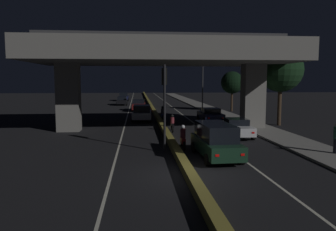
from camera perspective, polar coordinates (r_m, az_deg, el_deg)
The scene contains 20 objects.
ground_plane at distance 14.36m, azimuth 3.57°, elevation -10.57°, with size 200.00×200.00×0.00m, color black.
lane_line_left_inner at distance 48.77m, azimuth -6.74°, elevation 1.18°, with size 0.12×126.00×0.00m, color beige.
lane_line_right_inner at distance 49.07m, azimuth 1.07°, elevation 1.25°, with size 0.12×126.00×0.00m, color beige.
median_divider at distance 48.79m, azimuth -2.83°, elevation 1.45°, with size 0.44×126.00×0.40m, color olive.
sidewalk_right at distance 43.05m, azimuth 8.56°, elevation 0.60°, with size 2.87×126.00×0.13m, color gray.
elevated_overpass at distance 27.48m, azimuth -0.87°, elevation 10.29°, with size 21.10×10.30×8.09m.
traffic_light_left_of_median at distance 18.67m, azimuth -0.64°, elevation 3.97°, with size 0.30×0.49×5.02m.
street_lamp at distance 46.92m, azimuth 5.74°, elevation 6.94°, with size 2.04×0.32×8.29m.
car_dark_green_lead at distance 17.67m, azimuth 8.29°, elevation -4.25°, with size 2.06×4.78×1.84m.
car_white_second at distance 24.72m, azimuth 11.73°, elevation -1.99°, with size 2.03×4.71×1.35m.
car_dark_blue_third at distance 32.39m, azimuth 7.38°, elevation 0.07°, with size 2.05×4.32×1.46m.
car_white_lead_oncoming at distance 33.90m, azimuth -4.55°, elevation 0.49°, with size 2.19×4.09×1.61m.
car_dark_red_second_oncoming at distance 45.31m, azimuth -5.10°, elevation 1.79°, with size 2.00×4.72×1.51m.
car_black_third_oncoming at distance 56.52m, azimuth -8.03°, elevation 2.56°, with size 1.84×4.41×1.40m.
car_dark_blue_fourth_oncoming at distance 68.41m, azimuth -7.71°, elevation 3.30°, with size 2.05×4.61×1.73m.
motorcycle_red_filtering_near at distance 19.97m, azimuth 2.62°, elevation -4.01°, with size 0.32×1.81×1.45m.
motorcycle_black_filtering_mid at distance 26.65m, azimuth 0.74°, elevation -1.52°, with size 0.34×1.90×1.39m.
motorcycle_blue_filtering_far at distance 34.52m, azimuth -0.97°, elevation 0.26°, with size 0.33×1.86×1.47m.
roadside_tree_kerbside_near at distance 31.82m, azimuth 19.03°, elevation 7.48°, with size 4.03×4.03×7.11m.
roadside_tree_kerbside_mid at distance 45.15m, azimuth 11.11°, elevation 5.63°, with size 3.00×3.00×5.39m.
Camera 1 is at (-2.16, -13.59, 4.10)m, focal length 35.00 mm.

